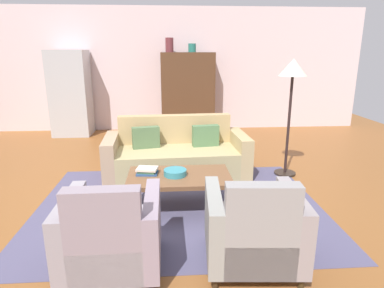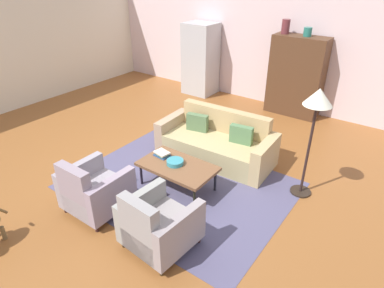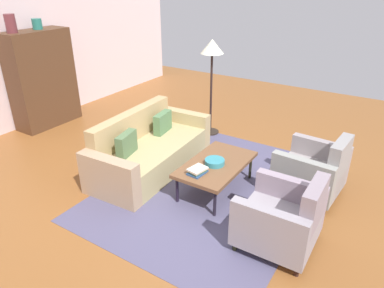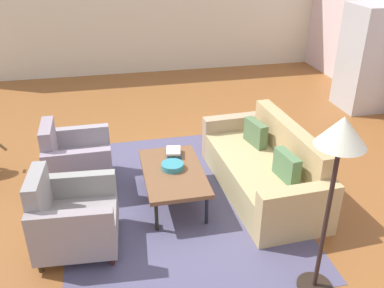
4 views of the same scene
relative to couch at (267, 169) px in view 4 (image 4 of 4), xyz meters
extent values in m
plane|color=brown|center=(-0.40, -0.98, -0.29)|extent=(11.73, 11.73, 0.00)
cube|color=beige|center=(-5.29, -0.98, 1.11)|extent=(0.12, 8.23, 2.80)
cube|color=#534F6E|center=(0.00, -1.14, -0.28)|extent=(3.40, 2.60, 0.01)
cube|color=tan|center=(0.00, -0.09, -0.08)|extent=(1.78, 0.99, 0.42)
cube|color=tan|center=(-0.01, 0.27, 0.14)|extent=(1.75, 0.27, 0.86)
cube|color=tan|center=(0.96, -0.04, 0.02)|extent=(0.22, 0.91, 0.62)
cube|color=tan|center=(-0.95, -0.13, 0.02)|extent=(0.22, 0.91, 0.62)
cube|color=#53794E|center=(0.45, 0.04, 0.29)|extent=(0.41, 0.18, 0.32)
cube|color=#537048|center=(-0.45, -0.01, 0.29)|extent=(0.42, 0.20, 0.32)
cylinder|color=black|center=(-0.53, -0.91, -0.10)|extent=(0.04, 0.04, 0.37)
cylinder|color=black|center=(0.53, -0.91, -0.10)|extent=(0.04, 0.04, 0.37)
cylinder|color=black|center=(-0.53, -1.47, -0.10)|extent=(0.04, 0.04, 0.37)
cylinder|color=black|center=(0.53, -1.47, -0.10)|extent=(0.04, 0.04, 0.37)
cube|color=brown|center=(0.00, -1.19, 0.11)|extent=(1.20, 0.70, 0.05)
cylinder|color=#292B1A|center=(-0.94, -1.95, -0.24)|extent=(0.05, 0.05, 0.10)
cylinder|color=#2D2B1C|center=(-0.26, -1.94, -0.24)|extent=(0.05, 0.05, 0.10)
cylinder|color=#331D18|center=(-0.93, -2.63, -0.24)|extent=(0.05, 0.05, 0.10)
cylinder|color=#351E1C|center=(-0.25, -2.62, -0.24)|extent=(0.05, 0.05, 0.10)
cube|color=#958E97|center=(-0.60, -2.29, -0.04)|extent=(0.57, 0.80, 0.30)
cube|color=gray|center=(-0.59, -2.62, 0.20)|extent=(0.56, 0.14, 0.78)
cube|color=#958E98|center=(-0.94, -2.29, 0.09)|extent=(0.13, 0.80, 0.56)
cube|color=gray|center=(-0.26, -2.28, 0.09)|extent=(0.13, 0.80, 0.56)
cylinder|color=#371E21|center=(0.29, -1.92, -0.24)|extent=(0.05, 0.05, 0.10)
cylinder|color=#361B1A|center=(0.97, -1.97, -0.24)|extent=(0.05, 0.05, 0.10)
cylinder|color=#332313|center=(0.24, -2.60, -0.24)|extent=(0.05, 0.05, 0.10)
cylinder|color=#3A2A15|center=(0.92, -2.65, -0.24)|extent=(0.05, 0.05, 0.10)
cube|color=gray|center=(0.60, -2.29, -0.04)|extent=(0.62, 0.84, 0.30)
cube|color=gray|center=(0.58, -2.62, 0.20)|extent=(0.57, 0.18, 0.78)
cube|color=gray|center=(0.27, -2.26, 0.09)|extent=(0.18, 0.81, 0.56)
cube|color=gray|center=(0.94, -2.31, 0.09)|extent=(0.18, 0.81, 0.56)
cylinder|color=teal|center=(-0.04, -1.19, 0.17)|extent=(0.27, 0.27, 0.07)
cube|color=#2D4F85|center=(-0.37, -1.12, 0.14)|extent=(0.26, 0.20, 0.02)
cube|color=#47754F|center=(-0.37, -1.12, 0.17)|extent=(0.23, 0.19, 0.03)
cube|color=beige|center=(-0.37, -1.12, 0.20)|extent=(0.26, 0.21, 0.03)
cube|color=#B7BABF|center=(-2.26, 2.68, 0.64)|extent=(0.80, 0.70, 1.85)
cylinder|color=black|center=(1.66, -0.15, -0.27)|extent=(0.32, 0.32, 0.03)
cylinder|color=black|center=(1.66, -0.15, 0.47)|extent=(0.04, 0.04, 1.45)
cone|color=silver|center=(1.66, -0.15, 1.31)|extent=(0.40, 0.40, 0.24)
cylinder|color=brown|center=(-1.22, -3.33, 0.07)|extent=(0.07, 0.14, 0.17)
camera|label=1|loc=(-0.10, -4.80, 1.52)|focal=30.88mm
camera|label=2|loc=(2.77, -4.58, 2.91)|focal=31.04mm
camera|label=3|loc=(-3.70, -3.15, 2.44)|focal=33.20mm
camera|label=4|loc=(4.19, -1.86, 2.66)|focal=38.98mm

